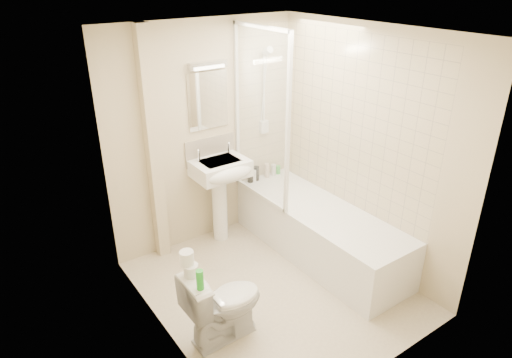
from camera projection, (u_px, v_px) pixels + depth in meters
floor at (274, 288)px, 4.44m from camera, size 2.50×2.50×0.00m
wall_back at (205, 136)px, 4.85m from camera, size 2.20×0.02×2.40m
wall_left at (158, 212)px, 3.36m from camera, size 0.02×2.50×2.40m
wall_right at (365, 149)px, 4.50m from camera, size 0.02×2.50×2.40m
ceiling at (279, 31)px, 3.42m from camera, size 2.20×2.50×0.02m
tile_back at (263, 104)px, 5.14m from camera, size 0.70×0.01×1.75m
tile_right at (351, 123)px, 4.55m from camera, size 0.01×2.10×1.75m
pipe_boxing at (153, 150)px, 4.49m from camera, size 0.12×0.12×2.40m
splashback at (210, 150)px, 4.95m from camera, size 0.60×0.02×0.30m
mirror at (208, 101)px, 4.71m from camera, size 0.46×0.01×0.60m
strip_light at (208, 65)px, 4.54m from camera, size 0.42×0.07×0.07m
bathtub at (319, 230)px, 4.86m from camera, size 0.70×2.10×0.55m
shower_screen at (260, 117)px, 4.62m from camera, size 0.04×0.92×1.80m
shower_fixture at (265, 95)px, 5.06m from camera, size 0.10×0.16×0.99m
pedestal_sink at (222, 178)px, 4.88m from camera, size 0.58×0.51×1.11m
bottle_black_a at (250, 175)px, 5.30m from camera, size 0.07×0.07×0.18m
bottle_white_a at (254, 175)px, 5.33m from camera, size 0.06×0.06×0.14m
bottle_black_b at (256, 173)px, 5.34m from camera, size 0.06×0.06×0.17m
bottle_cream at (267, 170)px, 5.42m from camera, size 0.06×0.06×0.17m
bottle_white_b at (274, 170)px, 5.48m from camera, size 0.06×0.06×0.14m
bottle_green at (278, 170)px, 5.53m from camera, size 0.06×0.06×0.10m
toilet at (224, 303)px, 3.73m from camera, size 0.39×0.67×0.68m
toilet_roll_lower at (191, 270)px, 3.50m from camera, size 0.12×0.12×0.10m
toilet_roll_upper at (187, 258)px, 3.47m from camera, size 0.11×0.11×0.11m
green_bottle at (200, 280)px, 3.34m from camera, size 0.06×0.06×0.16m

